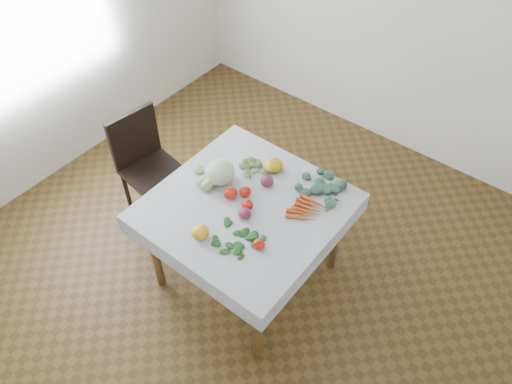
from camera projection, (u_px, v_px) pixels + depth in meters
ground at (247, 274)px, 3.66m from camera, size 4.00×4.00×0.00m
left_wall at (25, 19)px, 3.52m from camera, size 0.04×4.00×2.70m
table at (246, 216)px, 3.18m from camera, size 1.00×1.00×0.75m
tablecloth at (246, 205)px, 3.11m from camera, size 1.12×1.12×0.01m
chair at (145, 159)px, 3.77m from camera, size 0.45×0.45×0.88m
cabbage at (220, 172)px, 3.19m from camera, size 0.22×0.22×0.17m
tomato_a at (245, 192)px, 3.14m from camera, size 0.08×0.08×0.06m
tomato_b at (247, 205)px, 3.07m from camera, size 0.08×0.08×0.06m
tomato_c at (231, 193)px, 3.12m from camera, size 0.10×0.10×0.08m
tomato_d at (259, 244)px, 2.86m from camera, size 0.08×0.08×0.06m
heirloom_back at (274, 165)px, 3.29m from camera, size 0.14×0.14×0.08m
heirloom_front at (200, 232)px, 2.91m from camera, size 0.14×0.14×0.07m
onion_a at (267, 181)px, 3.20m from camera, size 0.11×0.11×0.07m
onion_b at (244, 213)px, 3.02m from camera, size 0.10×0.10×0.07m
tomatillo_cluster at (205, 177)px, 3.24m from camera, size 0.16×0.16×0.05m
carrot_bunch at (308, 210)px, 3.06m from camera, size 0.20×0.24×0.03m
kale_bunch at (320, 184)px, 3.20m from camera, size 0.29×0.27×0.04m
basil_bunch at (235, 238)px, 2.92m from camera, size 0.29×0.21×0.01m
dill_bunch at (252, 169)px, 3.32m from camera, size 0.22×0.16×0.02m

